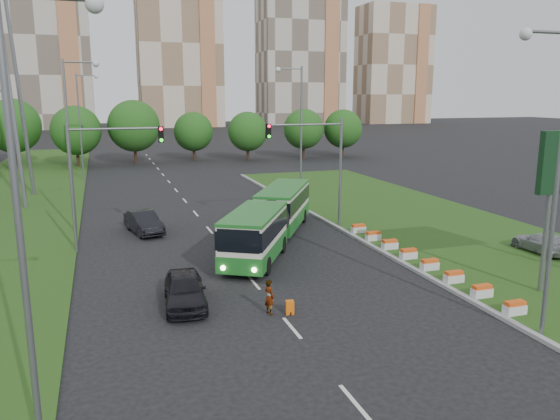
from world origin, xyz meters
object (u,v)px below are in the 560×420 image
object	(u,v)px
traffic_mast_median	(320,156)
shopping_trolley	(290,307)
car_median	(543,243)
pedestrian	(269,297)
traffic_mast_left	(98,166)
articulated_bus	(266,218)
car_left_far	(144,222)
car_left_near	(185,290)

from	to	relation	value
traffic_mast_median	shopping_trolley	world-z (taller)	traffic_mast_median
car_median	pedestrian	distance (m)	19.07
traffic_mast_left	articulated_bus	world-z (taller)	traffic_mast_left
car_left_far	shopping_trolley	distance (m)	17.90
car_left_near	shopping_trolley	distance (m)	4.98
car_left_near	car_left_far	size ratio (longest dim) A/B	0.99
pedestrian	shopping_trolley	world-z (taller)	pedestrian
car_left_near	traffic_mast_median	bearing A→B (deg)	51.33
traffic_mast_median	shopping_trolley	distance (m)	17.07
car_left_near	shopping_trolley	world-z (taller)	car_left_near
traffic_mast_left	articulated_bus	bearing A→B (deg)	-8.53
traffic_mast_median	car_left_far	bearing A→B (deg)	167.95
car_left_far	pedestrian	bearing A→B (deg)	-89.44
car_left_far	pedestrian	distance (m)	17.39
traffic_mast_median	car_left_near	bearing A→B (deg)	-134.00
articulated_bus	traffic_mast_median	bearing A→B (deg)	57.39
traffic_mast_left	car_median	distance (m)	27.74
pedestrian	shopping_trolley	size ratio (longest dim) A/B	2.59
shopping_trolley	car_left_near	bearing A→B (deg)	159.28
traffic_mast_left	car_left_far	distance (m)	6.48
articulated_bus	car_left_far	size ratio (longest dim) A/B	3.48
car_median	pedestrian	xyz separation A→B (m)	(-18.71, -3.69, 0.05)
car_median	shopping_trolley	distance (m)	18.29
traffic_mast_left	car_left_near	xyz separation A→B (m)	(3.48, -11.09, -4.56)
traffic_mast_median	articulated_bus	world-z (taller)	traffic_mast_median
car_left_near	shopping_trolley	xyz separation A→B (m)	(4.30, -2.46, -0.48)
traffic_mast_median	shopping_trolley	size ratio (longest dim) A/B	12.90
car_left_far	shopping_trolley	world-z (taller)	car_left_far
shopping_trolley	pedestrian	bearing A→B (deg)	170.79
traffic_mast_median	car_left_near	xyz separation A→B (m)	(-11.67, -12.09, -4.56)
car_left_far	car_median	size ratio (longest dim) A/B	1.12
car_left_far	shopping_trolley	xyz separation A→B (m)	(4.99, -17.18, -0.47)
traffic_mast_median	traffic_mast_left	world-z (taller)	same
pedestrian	shopping_trolley	xyz separation A→B (m)	(0.86, -0.28, -0.50)
pedestrian	traffic_mast_median	bearing A→B (deg)	-48.86
traffic_mast_median	articulated_bus	size ratio (longest dim) A/B	0.49
car_median	traffic_mast_left	bearing A→B (deg)	-22.47
traffic_mast_left	articulated_bus	distance (m)	11.06
traffic_mast_left	car_left_near	bearing A→B (deg)	-72.56
traffic_mast_median	pedestrian	distance (m)	17.08
articulated_bus	car_left_near	bearing A→B (deg)	-95.90
traffic_mast_median	traffic_mast_left	bearing A→B (deg)	-176.23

